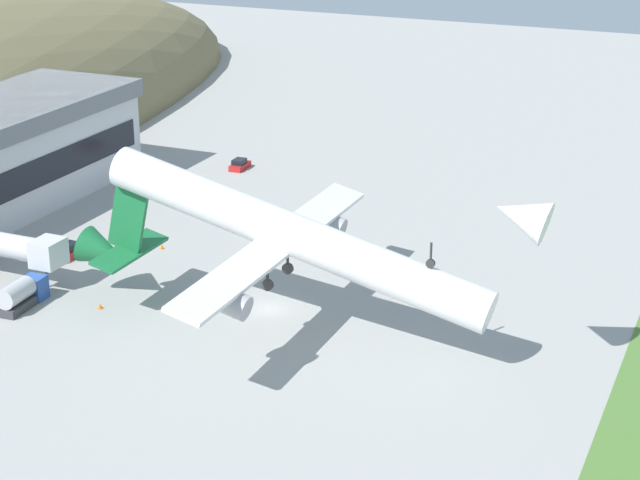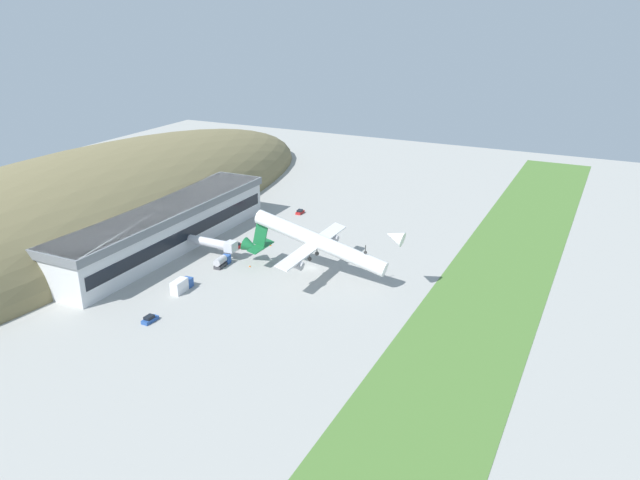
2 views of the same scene
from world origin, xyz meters
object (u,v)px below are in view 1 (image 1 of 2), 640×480
Objects in this scene: fuel_truck at (22,294)px; traffic_cone_0 at (162,246)px; cargo_airplane at (286,237)px; jetway_0 at (4,245)px; service_car_1 at (240,165)px; traffic_cone_1 at (100,306)px; service_car_2 at (69,251)px.

traffic_cone_0 is (19.68, -4.37, -1.15)m from fuel_truck.
cargo_airplane reaches higher than traffic_cone_0.
jetway_0 is 33.54m from cargo_airplane.
fuel_truck is 11.29× the size of traffic_cone_0.
service_car_1 is 49.38m from traffic_cone_1.
cargo_airplane is 82.96× the size of traffic_cone_1.
cargo_airplane is 28.78m from fuel_truck.
fuel_truck is 8.04m from traffic_cone_1.
fuel_truck reaches higher than traffic_cone_0.
jetway_0 is at bearing 174.94° from service_car_1.
service_car_1 is at bearing 11.04° from traffic_cone_1.
service_car_1 reaches higher than traffic_cone_0.
jetway_0 is at bearing 80.05° from traffic_cone_1.
service_car_1 is 38.13m from service_car_2.
cargo_airplane is at bearing -121.55° from traffic_cone_0.
traffic_cone_0 is at bearing -51.63° from service_car_2.
jetway_0 is 4.12× the size of service_car_1.
cargo_airplane is at bearing -88.94° from jetway_0.
traffic_cone_1 is (-16.86, -3.07, 0.00)m from traffic_cone_0.
traffic_cone_1 is at bearing -168.96° from service_car_1.
jetway_0 reaches higher than traffic_cone_0.
traffic_cone_1 is (2.82, -7.44, -1.15)m from fuel_truck.
jetway_0 reaches higher than service_car_1.
jetway_0 is 8.94m from service_car_2.
fuel_truck is (-13.19, -3.83, 0.73)m from service_car_2.
service_car_2 is at bearing 47.37° from traffic_cone_1.
service_car_2 is at bearing 16.18° from fuel_truck.
traffic_cone_0 is 17.14m from traffic_cone_1.
service_car_2 reaches higher than traffic_cone_1.
cargo_airplane is (0.61, -33.06, 5.66)m from jetway_0.
traffic_cone_0 is 1.00× the size of traffic_cone_1.
service_car_2 is 10.46m from traffic_cone_0.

